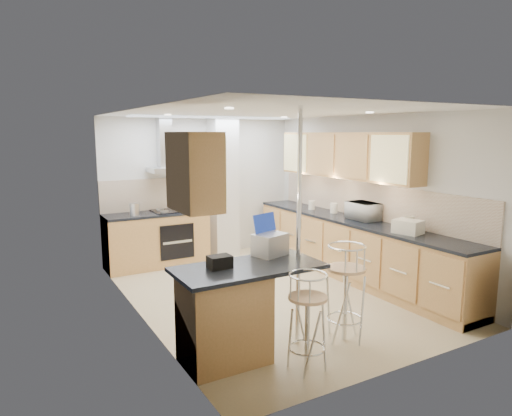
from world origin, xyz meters
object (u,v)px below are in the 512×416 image
microwave (363,211)px  bar_stool_end (345,293)px  laptop (270,244)px  bar_stool_near (307,322)px  bread_bin (408,227)px

microwave → bar_stool_end: size_ratio=0.46×
laptop → microwave: bearing=7.5°
bar_stool_near → bread_bin: bearing=-3.6°
laptop → bar_stool_near: bearing=-111.0°
laptop → bread_bin: size_ratio=0.99×
bar_stool_near → bar_stool_end: bar_stool_end is taller
laptop → bread_bin: 2.19m
bar_stool_near → microwave: bearing=13.6°
microwave → bread_bin: microwave is taller
bar_stool_near → bread_bin: 2.44m
laptop → bar_stool_end: bearing=-49.9°
bread_bin → microwave: bearing=67.9°
microwave → bar_stool_end: (-1.63, -1.52, -0.52)m
microwave → bread_bin: 1.01m
laptop → bar_stool_end: 0.97m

